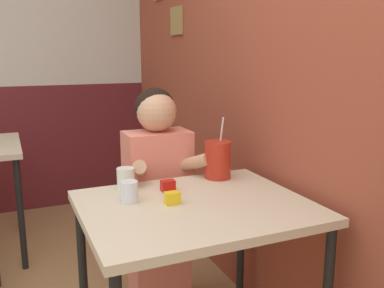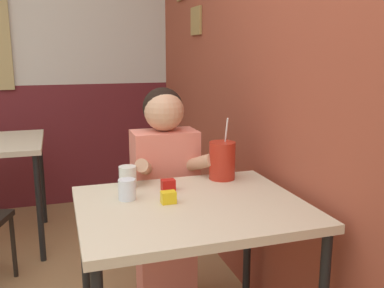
# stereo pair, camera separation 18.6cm
# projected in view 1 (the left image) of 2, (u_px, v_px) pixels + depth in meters

# --- Properties ---
(brick_wall_right) EXTENTS (0.08, 4.73, 2.70)m
(brick_wall_right) POSITION_uv_depth(u_px,v_px,m) (207.00, 57.00, 2.76)
(brick_wall_right) COLOR brown
(brick_wall_right) RESTS_ON ground_plane
(back_wall) EXTENTS (5.31, 0.09, 2.70)m
(back_wall) POSITION_uv_depth(u_px,v_px,m) (4.00, 55.00, 3.54)
(back_wall) COLOR silver
(back_wall) RESTS_ON ground_plane
(main_table) EXTENTS (0.92, 0.76, 0.77)m
(main_table) POSITION_uv_depth(u_px,v_px,m) (196.00, 221.00, 1.77)
(main_table) COLOR beige
(main_table) RESTS_ON ground_plane
(person_seated) EXTENTS (0.42, 0.41, 1.20)m
(person_seated) POSITION_uv_depth(u_px,v_px,m) (158.00, 194.00, 2.29)
(person_seated) COLOR #EA7F6B
(person_seated) RESTS_ON ground_plane
(cocktail_pitcher) EXTENTS (0.13, 0.13, 0.30)m
(cocktail_pitcher) POSITION_uv_depth(u_px,v_px,m) (218.00, 160.00, 2.09)
(cocktail_pitcher) COLOR #B22819
(cocktail_pitcher) RESTS_ON main_table
(glass_near_pitcher) EXTENTS (0.07, 0.07, 0.09)m
(glass_near_pitcher) POSITION_uv_depth(u_px,v_px,m) (129.00, 192.00, 1.77)
(glass_near_pitcher) COLOR silver
(glass_near_pitcher) RESTS_ON main_table
(glass_center) EXTENTS (0.08, 0.08, 0.10)m
(glass_center) POSITION_uv_depth(u_px,v_px,m) (126.00, 179.00, 1.93)
(glass_center) COLOR silver
(glass_center) RESTS_ON main_table
(condiment_ketchup) EXTENTS (0.06, 0.04, 0.05)m
(condiment_ketchup) POSITION_uv_depth(u_px,v_px,m) (168.00, 186.00, 1.90)
(condiment_ketchup) COLOR #B7140F
(condiment_ketchup) RESTS_ON main_table
(condiment_mustard) EXTENTS (0.06, 0.04, 0.05)m
(condiment_mustard) POSITION_uv_depth(u_px,v_px,m) (172.00, 198.00, 1.74)
(condiment_mustard) COLOR yellow
(condiment_mustard) RESTS_ON main_table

